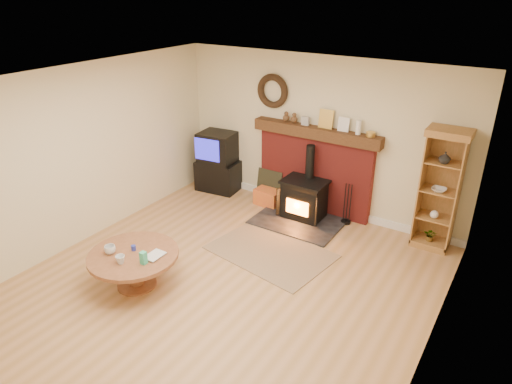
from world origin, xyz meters
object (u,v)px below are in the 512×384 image
Objects in this scene: coffee_table at (133,260)px; curio_cabinet at (440,190)px; wood_stove at (303,201)px; tv_unit at (218,163)px.

curio_cabinet is at bearing 46.13° from coffee_table.
tv_unit is at bearing 173.97° from wood_stove.
wood_stove is 1.22× the size of coffee_table.
curio_cabinet is 1.58× the size of coffee_table.
tv_unit is 3.91m from curio_cabinet.
coffee_table is at bearing -73.16° from tv_unit.
tv_unit is at bearing 106.84° from coffee_table.
tv_unit is 3.15m from coffee_table.
wood_stove is at bearing -171.94° from curio_cabinet.
curio_cabinet is (2.00, 0.28, 0.59)m from wood_stove.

